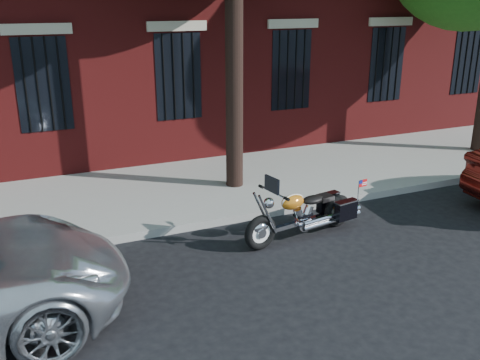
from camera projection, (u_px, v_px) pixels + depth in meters
name	position (u px, v px, depth m)	size (l,w,h in m)	color
ground	(276.00, 251.00, 8.82)	(120.00, 120.00, 0.00)	black
curb	(242.00, 217.00, 9.99)	(40.00, 0.16, 0.15)	gray
sidewalk	(207.00, 186.00, 11.62)	(40.00, 3.60, 0.15)	gray
motorcycle	(307.00, 214.00, 9.23)	(2.45, 0.93, 1.22)	black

